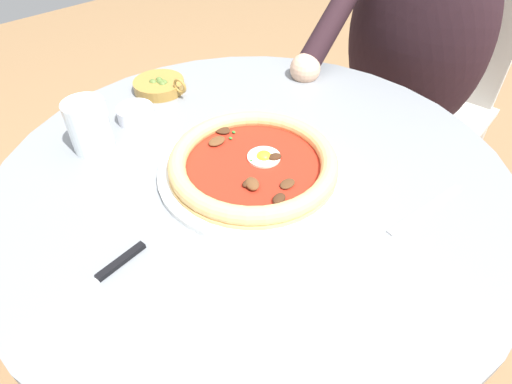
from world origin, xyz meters
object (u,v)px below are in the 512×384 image
cafe_chair_diner (421,86)px  dining_table (254,222)px  water_glass (90,129)px  diner_person (398,107)px  steak_knife (101,276)px  fork_utensil (425,209)px  ramekin_capers (136,114)px  pizza_on_plate (254,164)px  olive_pan (160,85)px

cafe_chair_diner → dining_table: bearing=-80.7°
water_glass → diner_person: (0.14, 0.81, -0.22)m
steak_knife → fork_utensil: 0.50m
water_glass → fork_utensil: bearing=32.9°
ramekin_capers → diner_person: diner_person is taller
diner_person → cafe_chair_diner: diner_person is taller
diner_person → dining_table: bearing=-80.6°
fork_utensil → pizza_on_plate: bearing=-150.0°
dining_table → pizza_on_plate: (-0.00, 0.00, 0.15)m
dining_table → steak_knife: size_ratio=4.28×
dining_table → diner_person: bearing=99.4°
ramekin_capers → diner_person: 0.75m
water_glass → ramekin_capers: size_ratio=1.33×
olive_pan → water_glass: bearing=-63.6°
water_glass → fork_utensil: size_ratio=0.56×
pizza_on_plate → steak_knife: 0.31m
dining_table → cafe_chair_diner: cafe_chair_diner is taller
pizza_on_plate → cafe_chair_diner: cafe_chair_diner is taller
dining_table → olive_pan: olive_pan is taller
dining_table → steak_knife: 0.33m
steak_knife → cafe_chair_diner: 1.11m
olive_pan → diner_person: size_ratio=0.11×
water_glass → ramekin_capers: 0.11m
dining_table → ramekin_capers: ramekin_capers is taller
pizza_on_plate → cafe_chair_diner: (-0.13, 0.78, -0.19)m
fork_utensil → cafe_chair_diner: 0.76m
pizza_on_plate → olive_pan: bearing=175.6°
dining_table → fork_utensil: 0.32m
ramekin_capers → olive_pan: size_ratio=0.54×
dining_table → diner_person: 0.65m
dining_table → diner_person: diner_person is taller
pizza_on_plate → fork_utensil: size_ratio=1.91×
ramekin_capers → fork_utensil: 0.57m
dining_table → ramekin_capers: size_ratio=12.45×
water_glass → ramekin_capers: (-0.03, 0.10, -0.02)m
dining_table → water_glass: size_ratio=9.33×
pizza_on_plate → steak_knife: (0.03, -0.30, -0.02)m
olive_pan → cafe_chair_diner: size_ratio=0.15×
dining_table → steak_knife: bearing=-84.0°
water_glass → cafe_chair_diner: 0.99m
olive_pan → dining_table: bearing=-4.8°
diner_person → pizza_on_plate: bearing=-80.7°
dining_table → steak_knife: steak_knife is taller
cafe_chair_diner → fork_utensil: bearing=-59.5°
olive_pan → diner_person: bearing=68.3°
fork_utensil → olive_pan: bearing=-168.9°
water_glass → olive_pan: size_ratio=0.72×
ramekin_capers → cafe_chair_diner: cafe_chair_diner is taller
olive_pan → fork_utensil: bearing=11.1°
ramekin_capers → olive_pan: olive_pan is taller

